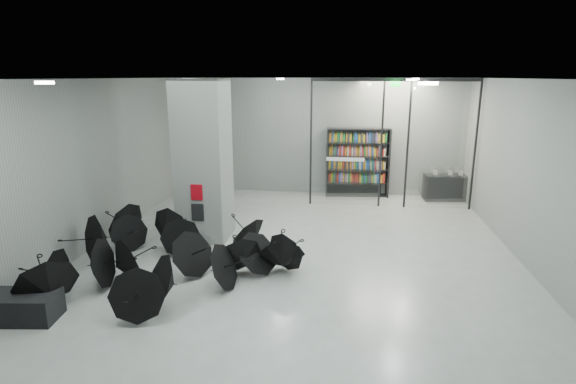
# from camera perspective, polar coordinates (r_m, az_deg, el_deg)

# --- Properties ---
(room) EXTENTS (14.00, 14.02, 4.01)m
(room) POSITION_cam_1_polar(r_m,az_deg,el_deg) (8.91, 0.64, 6.57)
(room) COLOR gray
(room) RESTS_ON ground
(column) EXTENTS (1.20, 1.20, 4.00)m
(column) POSITION_cam_1_polar(r_m,az_deg,el_deg) (11.52, -10.60, 3.87)
(column) COLOR slate
(column) RESTS_ON ground
(fire_cabinet) EXTENTS (0.28, 0.04, 0.38)m
(fire_cabinet) POSITION_cam_1_polar(r_m,az_deg,el_deg) (11.09, -11.43, -0.03)
(fire_cabinet) COLOR #A50A07
(fire_cabinet) RESTS_ON column
(info_panel) EXTENTS (0.30, 0.03, 0.42)m
(info_panel) POSITION_cam_1_polar(r_m,az_deg,el_deg) (11.22, -11.30, -2.50)
(info_panel) COLOR black
(info_panel) RESTS_ON column
(exit_sign) EXTENTS (0.30, 0.06, 0.15)m
(exit_sign) POSITION_cam_1_polar(r_m,az_deg,el_deg) (14.12, 13.36, 13.06)
(exit_sign) COLOR #0CE533
(exit_sign) RESTS_ON room
(glass_partition) EXTENTS (5.06, 0.08, 4.00)m
(glass_partition) POSITION_cam_1_polar(r_m,az_deg,el_deg) (14.44, 12.88, 6.57)
(glass_partition) COLOR silver
(glass_partition) RESTS_ON ground
(bench) EXTENTS (1.54, 0.81, 0.47)m
(bench) POSITION_cam_1_polar(r_m,az_deg,el_deg) (9.24, -31.27, -12.26)
(bench) COLOR black
(bench) RESTS_ON ground
(bookshelf) EXTENTS (2.17, 0.61, 2.35)m
(bookshelf) POSITION_cam_1_polar(r_m,az_deg,el_deg) (15.78, 8.74, 3.70)
(bookshelf) COLOR black
(bookshelf) RESTS_ON ground
(shop_counter) EXTENTS (1.50, 0.75, 0.87)m
(shop_counter) POSITION_cam_1_polar(r_m,az_deg,el_deg) (16.07, 19.25, 0.54)
(shop_counter) COLOR black
(shop_counter) RESTS_ON ground
(umbrella_cluster) EXTENTS (5.40, 4.79, 1.30)m
(umbrella_cluster) POSITION_cam_1_polar(r_m,az_deg,el_deg) (9.88, -15.10, -8.38)
(umbrella_cluster) COLOR black
(umbrella_cluster) RESTS_ON ground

